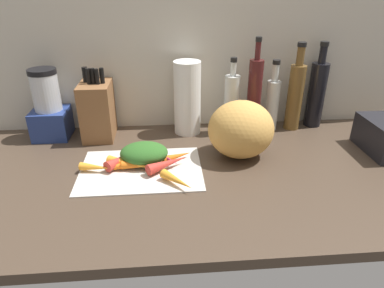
# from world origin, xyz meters

# --- Properties ---
(ground_plane) EXTENTS (1.70, 0.80, 0.03)m
(ground_plane) POSITION_xyz_m (0.00, 0.00, -0.01)
(ground_plane) COLOR #47382B
(wall_back) EXTENTS (1.70, 0.03, 0.60)m
(wall_back) POSITION_xyz_m (0.00, 0.39, 0.30)
(wall_back) COLOR beige
(wall_back) RESTS_ON ground_plane
(cutting_board) EXTENTS (0.38, 0.28, 0.01)m
(cutting_board) POSITION_xyz_m (-0.24, 0.01, 0.00)
(cutting_board) COLOR beige
(cutting_board) RESTS_ON ground_plane
(carrot_0) EXTENTS (0.11, 0.05, 0.03)m
(carrot_0) POSITION_xyz_m (-0.38, 0.00, 0.02)
(carrot_0) COLOR orange
(carrot_0) RESTS_ON cutting_board
(carrot_1) EXTENTS (0.10, 0.11, 0.03)m
(carrot_1) POSITION_xyz_m (-0.13, -0.10, 0.02)
(carrot_1) COLOR orange
(carrot_1) RESTS_ON cutting_board
(carrot_2) EXTENTS (0.17, 0.10, 0.03)m
(carrot_2) POSITION_xyz_m (-0.27, 0.01, 0.02)
(carrot_2) COLOR orange
(carrot_2) RESTS_ON cutting_board
(carrot_3) EXTENTS (0.14, 0.11, 0.04)m
(carrot_3) POSITION_xyz_m (-0.16, -0.00, 0.03)
(carrot_3) COLOR red
(carrot_3) RESTS_ON cutting_board
(carrot_4) EXTENTS (0.15, 0.03, 0.02)m
(carrot_4) POSITION_xyz_m (-0.26, 0.01, 0.02)
(carrot_4) COLOR orange
(carrot_4) RESTS_ON cutting_board
(carrot_5) EXTENTS (0.11, 0.04, 0.03)m
(carrot_5) POSITION_xyz_m (-0.25, -0.00, 0.02)
(carrot_5) COLOR orange
(carrot_5) RESTS_ON cutting_board
(carrot_6) EXTENTS (0.13, 0.15, 0.03)m
(carrot_6) POSITION_xyz_m (-0.18, 0.06, 0.02)
(carrot_6) COLOR #B2264C
(carrot_6) RESTS_ON cutting_board
(carrot_7) EXTENTS (0.11, 0.12, 0.04)m
(carrot_7) POSITION_xyz_m (-0.31, 0.04, 0.03)
(carrot_7) COLOR red
(carrot_7) RESTS_ON cutting_board
(carrot_8) EXTENTS (0.10, 0.07, 0.03)m
(carrot_8) POSITION_xyz_m (-0.12, 0.05, 0.02)
(carrot_8) COLOR orange
(carrot_8) RESTS_ON cutting_board
(carrot_greens_pile) EXTENTS (0.16, 0.12, 0.07)m
(carrot_greens_pile) POSITION_xyz_m (-0.23, 0.05, 0.04)
(carrot_greens_pile) COLOR #2D6023
(carrot_greens_pile) RESTS_ON cutting_board
(winter_squash) EXTENTS (0.22, 0.20, 0.20)m
(winter_squash) POSITION_xyz_m (0.09, 0.08, 0.10)
(winter_squash) COLOR gold
(winter_squash) RESTS_ON ground_plane
(knife_block) EXTENTS (0.11, 0.16, 0.27)m
(knife_block) POSITION_xyz_m (-0.41, 0.28, 0.11)
(knife_block) COLOR brown
(knife_block) RESTS_ON ground_plane
(blender_appliance) EXTENTS (0.13, 0.13, 0.26)m
(blender_appliance) POSITION_xyz_m (-0.59, 0.29, 0.11)
(blender_appliance) COLOR navy
(blender_appliance) RESTS_ON ground_plane
(paper_towel_roll) EXTENTS (0.10, 0.10, 0.28)m
(paper_towel_roll) POSITION_xyz_m (-0.07, 0.30, 0.14)
(paper_towel_roll) COLOR white
(paper_towel_roll) RESTS_ON ground_plane
(bottle_0) EXTENTS (0.06, 0.06, 0.29)m
(bottle_0) POSITION_xyz_m (0.09, 0.28, 0.12)
(bottle_0) COLOR silver
(bottle_0) RESTS_ON ground_plane
(bottle_1) EXTENTS (0.05, 0.05, 0.36)m
(bottle_1) POSITION_xyz_m (0.18, 0.28, 0.15)
(bottle_1) COLOR #471919
(bottle_1) RESTS_ON ground_plane
(bottle_2) EXTENTS (0.05, 0.05, 0.28)m
(bottle_2) POSITION_xyz_m (0.26, 0.30, 0.11)
(bottle_2) COLOR silver
(bottle_2) RESTS_ON ground_plane
(bottle_3) EXTENTS (0.06, 0.06, 0.34)m
(bottle_3) POSITION_xyz_m (0.35, 0.30, 0.14)
(bottle_3) COLOR brown
(bottle_3) RESTS_ON ground_plane
(bottle_4) EXTENTS (0.07, 0.07, 0.34)m
(bottle_4) POSITION_xyz_m (0.45, 0.32, 0.14)
(bottle_4) COLOR black
(bottle_4) RESTS_ON ground_plane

